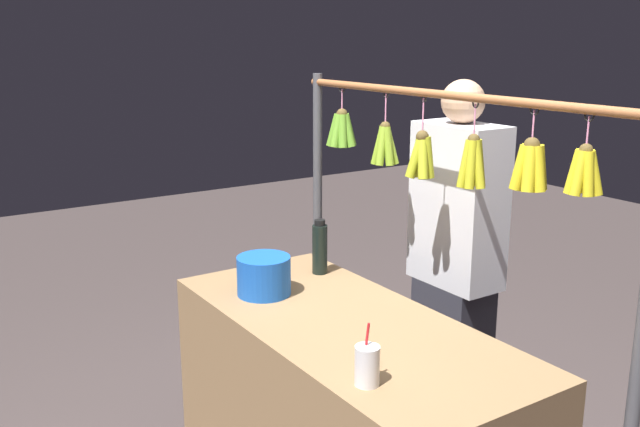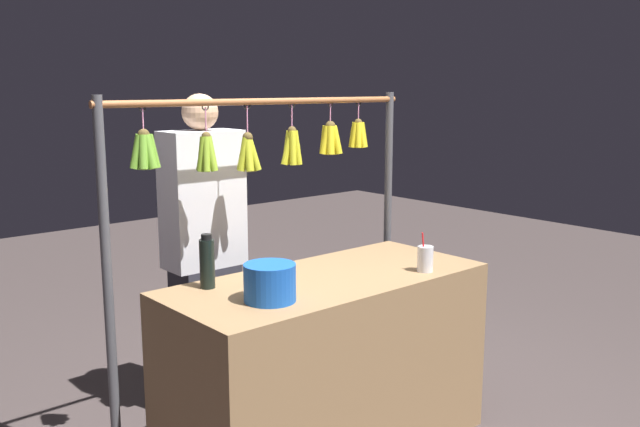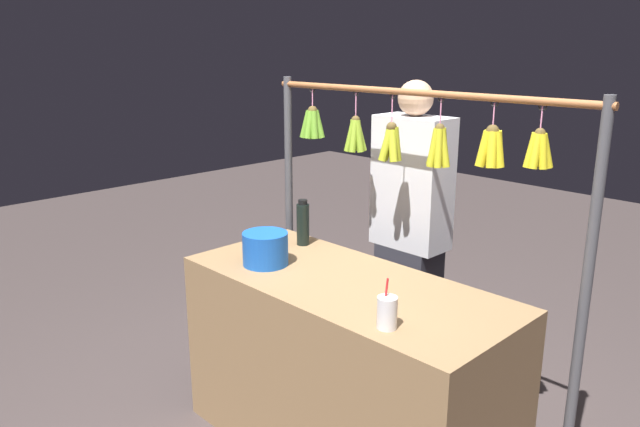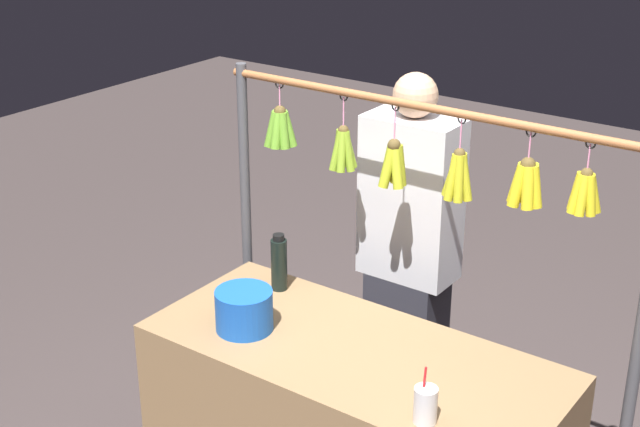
{
  "view_description": "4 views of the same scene",
  "coord_description": "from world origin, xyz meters",
  "px_view_note": "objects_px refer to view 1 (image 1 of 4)",
  "views": [
    {
      "loc": [
        -1.97,
        1.42,
        1.89
      ],
      "look_at": [
        0.18,
        0.0,
        1.24
      ],
      "focal_mm": 40.01,
      "sensor_mm": 36.0,
      "label": 1
    },
    {
      "loc": [
        2.06,
        2.33,
        1.75
      ],
      "look_at": [
        0.04,
        0.0,
        1.18
      ],
      "focal_mm": 38.78,
      "sensor_mm": 36.0,
      "label": 2
    },
    {
      "loc": [
        -1.73,
        1.87,
        1.89
      ],
      "look_at": [
        0.16,
        0.0,
        1.15
      ],
      "focal_mm": 34.43,
      "sensor_mm": 36.0,
      "label": 3
    },
    {
      "loc": [
        -1.56,
        2.39,
        2.6
      ],
      "look_at": [
        0.15,
        0.0,
        1.37
      ],
      "focal_mm": 51.32,
      "sensor_mm": 36.0,
      "label": 4
    }
  ],
  "objects_px": {
    "blue_bucket": "(264,276)",
    "drink_cup": "(367,365)",
    "vendor_person": "(455,275)",
    "water_bottle": "(320,248)"
  },
  "relations": [
    {
      "from": "water_bottle",
      "to": "vendor_person",
      "type": "distance_m",
      "value": 0.62
    },
    {
      "from": "drink_cup",
      "to": "vendor_person",
      "type": "bearing_deg",
      "value": -56.92
    },
    {
      "from": "water_bottle",
      "to": "drink_cup",
      "type": "bearing_deg",
      "value": 154.37
    },
    {
      "from": "drink_cup",
      "to": "vendor_person",
      "type": "relative_size",
      "value": 0.11
    },
    {
      "from": "vendor_person",
      "to": "water_bottle",
      "type": "bearing_deg",
      "value": 59.84
    },
    {
      "from": "drink_cup",
      "to": "vendor_person",
      "type": "xyz_separation_m",
      "value": [
        0.63,
        -0.97,
        -0.09
      ]
    },
    {
      "from": "blue_bucket",
      "to": "drink_cup",
      "type": "height_order",
      "value": "drink_cup"
    },
    {
      "from": "drink_cup",
      "to": "water_bottle",
      "type": "bearing_deg",
      "value": -25.63
    },
    {
      "from": "blue_bucket",
      "to": "vendor_person",
      "type": "bearing_deg",
      "value": -103.77
    },
    {
      "from": "drink_cup",
      "to": "vendor_person",
      "type": "height_order",
      "value": "vendor_person"
    }
  ]
}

